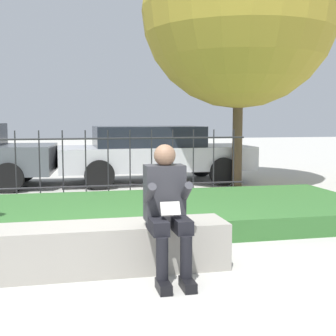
# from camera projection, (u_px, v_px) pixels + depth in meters

# --- Properties ---
(ground_plane) EXTENTS (60.00, 60.00, 0.00)m
(ground_plane) POSITION_uv_depth(u_px,v_px,m) (106.00, 271.00, 4.68)
(ground_plane) COLOR #B2AFA8
(stone_bench) EXTENTS (2.51, 0.56, 0.47)m
(stone_bench) POSITION_uv_depth(u_px,v_px,m) (103.00, 250.00, 4.66)
(stone_bench) COLOR gray
(stone_bench) RESTS_ON ground_plane
(person_seated_reader) EXTENTS (0.42, 0.73, 1.27)m
(person_seated_reader) POSITION_uv_depth(u_px,v_px,m) (167.00, 205.00, 4.42)
(person_seated_reader) COLOR black
(person_seated_reader) RESTS_ON ground_plane
(grass_berm) EXTENTS (8.18, 2.70, 0.28)m
(grass_berm) POSITION_uv_depth(u_px,v_px,m) (93.00, 216.00, 6.66)
(grass_berm) COLOR #33662D
(grass_berm) RESTS_ON ground_plane
(iron_fence) EXTENTS (6.18, 0.03, 1.30)m
(iron_fence) POSITION_uv_depth(u_px,v_px,m) (86.00, 164.00, 8.62)
(iron_fence) COLOR #232326
(iron_fence) RESTS_ON ground_plane
(car_parked_center) EXTENTS (4.53, 1.96, 1.33)m
(car_parked_center) POSITION_uv_depth(u_px,v_px,m) (153.00, 152.00, 11.05)
(car_parked_center) COLOR #B7B7BC
(car_parked_center) RESTS_ON ground_plane
(tree_behind_fence) EXTENTS (4.24, 4.24, 5.98)m
(tree_behind_fence) POSITION_uv_depth(u_px,v_px,m) (239.00, 10.00, 10.09)
(tree_behind_fence) COLOR #4C3D28
(tree_behind_fence) RESTS_ON ground_plane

